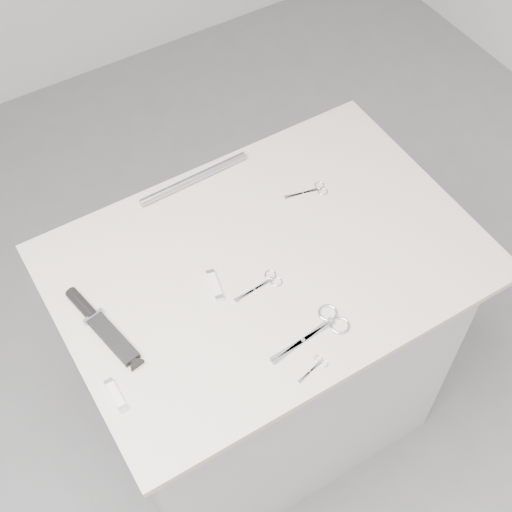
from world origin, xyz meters
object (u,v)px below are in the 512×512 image
large_shears (323,327)px  sheathed_knife (99,322)px  pocket_knife_b (215,285)px  pocket_knife_a (116,395)px  metal_rail (194,179)px  tiny_scissors (315,367)px  plinth (266,354)px  embroidery_scissors_b (313,191)px  embroidery_scissors_a (265,283)px

large_shears → sheathed_knife: (-0.42, 0.26, 0.01)m
pocket_knife_b → pocket_knife_a: bearing=125.9°
metal_rail → pocket_knife_b: bearing=-110.2°
tiny_scissors → pocket_knife_a: size_ratio=1.02×
metal_rail → tiny_scissors: bearing=-93.1°
plinth → tiny_scissors: size_ratio=11.09×
embroidery_scissors_b → pocket_knife_a: size_ratio=1.43×
large_shears → sheathed_knife: bearing=142.1°
plinth → metal_rail: 0.57m
plinth → sheathed_knife: size_ratio=3.70×
embroidery_scissors_b → sheathed_knife: bearing=-159.8°
plinth → pocket_knife_a: pocket_knife_a is taller
sheathed_knife → pocket_knife_b: (0.27, -0.04, -0.00)m
plinth → large_shears: large_shears is taller
large_shears → embroidery_scissors_a: 0.17m
sheathed_knife → metal_rail: (0.38, 0.27, 0.00)m
large_shears → embroidery_scissors_b: bearing=53.4°
tiny_scissors → sheathed_knife: size_ratio=0.33×
embroidery_scissors_a → embroidery_scissors_b: same height
pocket_knife_b → metal_rail: metal_rail is taller
plinth → embroidery_scissors_a: bearing=-127.5°
pocket_knife_a → tiny_scissors: bearing=-112.6°
plinth → tiny_scissors: tiny_scissors is taller
plinth → metal_rail: metal_rail is taller
embroidery_scissors_a → metal_rail: (0.01, 0.37, 0.01)m
embroidery_scissors_b → tiny_scissors: (-0.28, -0.42, -0.00)m
embroidery_scissors_a → metal_rail: metal_rail is taller
embroidery_scissors_a → sheathed_knife: sheathed_knife is taller
sheathed_knife → pocket_knife_b: 0.27m
large_shears → embroidery_scissors_b: large_shears is taller
embroidery_scissors_b → pocket_knife_a: (-0.67, -0.26, 0.00)m
pocket_knife_a → pocket_knife_b: bearing=-67.2°
sheathed_knife → embroidery_scissors_b: bearing=-93.7°
large_shears → tiny_scissors: (-0.07, -0.07, -0.00)m
plinth → embroidery_scissors_b: bearing=30.3°
tiny_scissors → pocket_knife_b: bearing=92.0°
embroidery_scissors_a → metal_rail: bearing=84.3°
plinth → large_shears: size_ratio=4.50×
embroidery_scissors_a → large_shears: bearing=-78.0°
large_shears → embroidery_scissors_b: size_ratio=1.75×
pocket_knife_a → metal_rail: 0.62m
embroidery_scissors_b → metal_rail: metal_rail is taller
embroidery_scissors_a → pocket_knife_b: pocket_knife_b is taller
embroidery_scissors_b → pocket_knife_b: 0.38m
pocket_knife_b → tiny_scissors: bearing=-151.8°
tiny_scissors → sheathed_knife: (-0.35, 0.34, 0.01)m
pocket_knife_a → pocket_knife_b: size_ratio=0.92×
embroidery_scissors_b → tiny_scissors: same height
pocket_knife_a → metal_rail: bearing=-44.1°
plinth → embroidery_scissors_a: (-0.04, -0.06, 0.47)m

